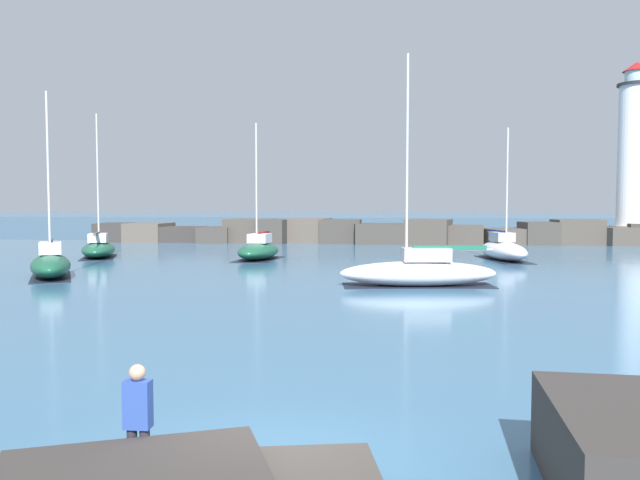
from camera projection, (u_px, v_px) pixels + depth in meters
name	position (u px, v px, depth m)	size (l,w,h in m)	color
ground_plane	(274.00, 464.00, 9.30)	(600.00, 600.00, 0.00)	#3D6B8E
open_sea_beyond	(374.00, 224.00, 122.18)	(400.00, 116.00, 0.01)	#2D5B7F
breakwater_jetty	(380.00, 233.00, 62.28)	(59.02, 7.40, 2.44)	#383330
lighthouse	(634.00, 164.00, 60.62)	(4.13, 4.13, 17.60)	gray
foreground_rocks	(468.00, 474.00, 7.76)	(17.88, 5.17, 1.27)	brown
sailboat_moored_2	(419.00, 271.00, 29.59)	(7.68, 3.10, 10.90)	white
sailboat_moored_3	(503.00, 249.00, 43.46)	(3.20, 7.42, 9.10)	white
sailboat_moored_4	(51.00, 264.00, 33.04)	(4.46, 6.01, 9.72)	#195138
sailboat_moored_5	(259.00, 250.00, 43.73)	(2.99, 5.87, 9.46)	#195138
sailboat_moored_6	(98.00, 248.00, 45.33)	(4.20, 6.37, 10.45)	#195138
person_on_rocks	(138.00, 419.00, 8.50)	(0.36, 0.22, 1.71)	#282833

